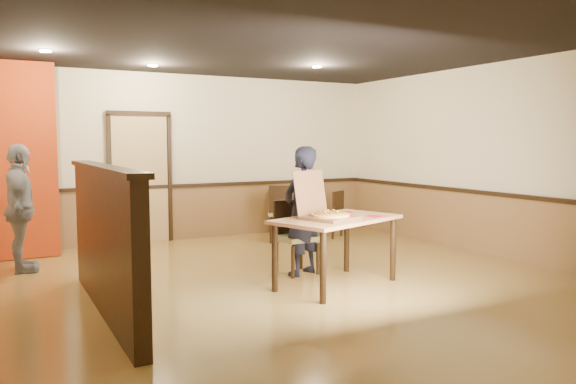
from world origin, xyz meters
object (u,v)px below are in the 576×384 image
main_table (336,227)px  side_chair_left (283,211)px  diner_chair (294,233)px  side_table (291,200)px  passerby (20,208)px  condiment (300,186)px  side_chair_right (332,212)px  pizza_box (326,213)px  diner (302,211)px

main_table → side_chair_left: side_chair_left is taller
side_chair_left → diner_chair: bearing=95.2°
side_table → passerby: size_ratio=0.57×
side_table → condiment: 0.31m
side_chair_right → pizza_box: pizza_box is taller
diner_chair → condiment: size_ratio=5.57×
side_chair_left → diner: diner is taller
side_table → passerby: 4.55m
side_table → condiment: (0.12, -0.11, 0.26)m
diner → pizza_box: diner is taller
side_chair_right → condiment: size_ratio=4.93×
main_table → side_chair_right: (1.73, 2.84, -0.24)m
main_table → side_chair_right: size_ratio=2.06×
diner_chair → side_chair_right: diner_chair is taller
diner → passerby: size_ratio=0.98×
diner_chair → side_table: 2.96m
passerby → diner_chair: bearing=-113.9°
side_chair_right → passerby: 4.95m
passerby → condiment: (4.56, 0.86, 0.06)m
side_chair_left → condiment: 0.86m
pizza_box → condiment: size_ratio=4.40×
side_chair_right → side_table: (-0.48, 0.60, 0.17)m
main_table → condiment: bearing=48.1°
side_chair_left → side_chair_right: (0.97, 0.01, -0.08)m
pizza_box → condiment: pizza_box is taller
main_table → passerby: (-3.19, 2.47, 0.13)m
side_chair_left → passerby: bearing=34.0°
diner_chair → side_chair_left: size_ratio=0.97×
diner → condiment: diner is taller
diner_chair → pizza_box: 0.95m
side_chair_left → main_table: bearing=103.6°
diner → pizza_box: 0.74m
diner_chair → side_chair_right: (1.84, 2.02, -0.06)m
pizza_box → main_table: bearing=-0.8°
side_table → side_chair_left: bearing=-128.3°
pizza_box → side_chair_right: bearing=38.1°
main_table → side_chair_left: size_ratio=1.77×
side_chair_left → side_chair_right: size_ratio=1.17×
side_chair_left → pizza_box: bearing=100.8°
side_chair_right → diner: size_ratio=0.51×
side_table → side_chair_right: bearing=-51.4°
diner_chair → diner: bearing=-82.2°
passerby → condiment: bearing=-75.1°
main_table → side_table: bearing=50.6°
side_chair_left → condiment: bearing=-111.8°
diner → side_chair_right: bearing=-153.9°
diner_chair → main_table: bearing=-87.2°
side_chair_right → pizza_box: bearing=26.0°
main_table → condiment: condiment is taller
main_table → side_chair_left: (0.77, 2.83, -0.17)m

